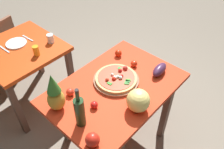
{
  "coord_description": "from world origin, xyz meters",
  "views": [
    {
      "loc": [
        -1.08,
        -0.93,
        2.23
      ],
      "look_at": [
        0.06,
        0.09,
        0.83
      ],
      "focal_mm": 37.37,
      "sensor_mm": 36.0,
      "label": 1
    }
  ],
  "objects_px": {
    "tomato_at_corner": "(94,105)",
    "display_table": "(115,95)",
    "background_table": "(22,58)",
    "pizza_board": "(116,80)",
    "wine_bottle": "(80,112)",
    "bell_pepper": "(93,140)",
    "drinking_glass_juice": "(36,51)",
    "tomato_by_bottle": "(70,92)",
    "dinner_plate": "(16,43)",
    "eggplant": "(160,70)",
    "drinking_glass_water": "(50,38)",
    "pizza": "(116,78)",
    "pineapple_left": "(55,94)",
    "tomato_beside_pepper": "(134,64)",
    "knife_utensil": "(28,38)",
    "fork_utensil": "(4,49)",
    "dining_chair": "(0,46)",
    "tomato_near_board": "(118,53)",
    "melon": "(138,101)"
  },
  "relations": [
    {
      "from": "tomato_at_corner",
      "to": "display_table",
      "type": "bearing_deg",
      "value": 5.62
    },
    {
      "from": "background_table",
      "to": "pizza_board",
      "type": "height_order",
      "value": "pizza_board"
    },
    {
      "from": "wine_bottle",
      "to": "bell_pepper",
      "type": "xyz_separation_m",
      "value": [
        -0.07,
        -0.19,
        -0.09
      ]
    },
    {
      "from": "drinking_glass_juice",
      "to": "tomato_by_bottle",
      "type": "bearing_deg",
      "value": -101.11
    },
    {
      "from": "dinner_plate",
      "to": "eggplant",
      "type": "bearing_deg",
      "value": -65.82
    },
    {
      "from": "drinking_glass_water",
      "to": "drinking_glass_juice",
      "type": "bearing_deg",
      "value": -161.38
    },
    {
      "from": "pizza",
      "to": "pineapple_left",
      "type": "distance_m",
      "value": 0.57
    },
    {
      "from": "pizza_board",
      "to": "tomato_beside_pepper",
      "type": "relative_size",
      "value": 6.38
    },
    {
      "from": "tomato_at_corner",
      "to": "drinking_glass_water",
      "type": "bearing_deg",
      "value": 71.8
    },
    {
      "from": "bell_pepper",
      "to": "tomato_at_corner",
      "type": "distance_m",
      "value": 0.33
    },
    {
      "from": "drinking_glass_water",
      "to": "pizza_board",
      "type": "bearing_deg",
      "value": -89.06
    },
    {
      "from": "wine_bottle",
      "to": "drinking_glass_water",
      "type": "distance_m",
      "value": 1.15
    },
    {
      "from": "pizza_board",
      "to": "knife_utensil",
      "type": "distance_m",
      "value": 1.19
    },
    {
      "from": "display_table",
      "to": "drinking_glass_water",
      "type": "xyz_separation_m",
      "value": [
        0.04,
        0.97,
        0.15
      ]
    },
    {
      "from": "pineapple_left",
      "to": "bell_pepper",
      "type": "relative_size",
      "value": 3.17
    },
    {
      "from": "tomato_at_corner",
      "to": "fork_utensil",
      "type": "distance_m",
      "value": 1.25
    },
    {
      "from": "dining_chair",
      "to": "knife_utensil",
      "type": "relative_size",
      "value": 4.72
    },
    {
      "from": "display_table",
      "to": "fork_utensil",
      "type": "height_order",
      "value": "fork_utensil"
    },
    {
      "from": "pizza_board",
      "to": "wine_bottle",
      "type": "bearing_deg",
      "value": -168.59
    },
    {
      "from": "pineapple_left",
      "to": "dinner_plate",
      "type": "distance_m",
      "value": 1.08
    },
    {
      "from": "tomato_beside_pepper",
      "to": "dinner_plate",
      "type": "distance_m",
      "value": 1.29
    },
    {
      "from": "tomato_beside_pepper",
      "to": "drinking_glass_water",
      "type": "height_order",
      "value": "drinking_glass_water"
    },
    {
      "from": "dining_chair",
      "to": "eggplant",
      "type": "bearing_deg",
      "value": 95.15
    },
    {
      "from": "tomato_near_board",
      "to": "eggplant",
      "type": "bearing_deg",
      "value": -82.82
    },
    {
      "from": "drinking_glass_water",
      "to": "fork_utensil",
      "type": "xyz_separation_m",
      "value": [
        -0.41,
        0.25,
        -0.04
      ]
    },
    {
      "from": "tomato_near_board",
      "to": "pineapple_left",
      "type": "bearing_deg",
      "value": -174.48
    },
    {
      "from": "eggplant",
      "to": "tomato_by_bottle",
      "type": "xyz_separation_m",
      "value": [
        -0.73,
        0.4,
        -0.01
      ]
    },
    {
      "from": "tomato_near_board",
      "to": "drinking_glass_water",
      "type": "bearing_deg",
      "value": 113.26
    },
    {
      "from": "pineapple_left",
      "to": "background_table",
      "type": "bearing_deg",
      "value": 76.41
    },
    {
      "from": "pineapple_left",
      "to": "melon",
      "type": "height_order",
      "value": "pineapple_left"
    },
    {
      "from": "dining_chair",
      "to": "pizza",
      "type": "distance_m",
      "value": 1.79
    },
    {
      "from": "fork_utensil",
      "to": "background_table",
      "type": "bearing_deg",
      "value": -38.34
    },
    {
      "from": "tomato_at_corner",
      "to": "drinking_glass_juice",
      "type": "height_order",
      "value": "drinking_glass_juice"
    },
    {
      "from": "pizza",
      "to": "drinking_glass_water",
      "type": "relative_size",
      "value": 3.91
    },
    {
      "from": "wine_bottle",
      "to": "drinking_glass_water",
      "type": "xyz_separation_m",
      "value": [
        0.5,
        1.03,
        -0.09
      ]
    },
    {
      "from": "tomato_at_corner",
      "to": "pizza",
      "type": "bearing_deg",
      "value": 11.21
    },
    {
      "from": "wine_bottle",
      "to": "drinking_glass_water",
      "type": "height_order",
      "value": "wine_bottle"
    },
    {
      "from": "tomato_at_corner",
      "to": "tomato_beside_pepper",
      "type": "bearing_deg",
      "value": 7.28
    },
    {
      "from": "dining_chair",
      "to": "eggplant",
      "type": "height_order",
      "value": "eggplant"
    },
    {
      "from": "pineapple_left",
      "to": "tomato_at_corner",
      "type": "xyz_separation_m",
      "value": [
        0.2,
        -0.21,
        -0.13
      ]
    },
    {
      "from": "background_table",
      "to": "dining_chair",
      "type": "height_order",
      "value": "dining_chair"
    },
    {
      "from": "pizza",
      "to": "knife_utensil",
      "type": "distance_m",
      "value": 1.19
    },
    {
      "from": "background_table",
      "to": "fork_utensil",
      "type": "distance_m",
      "value": 0.2
    },
    {
      "from": "tomato_at_corner",
      "to": "tomato_near_board",
      "type": "distance_m",
      "value": 0.7
    },
    {
      "from": "dining_chair",
      "to": "wine_bottle",
      "type": "distance_m",
      "value": 1.9
    },
    {
      "from": "display_table",
      "to": "tomato_near_board",
      "type": "bearing_deg",
      "value": 37.36
    },
    {
      "from": "melon",
      "to": "eggplant",
      "type": "relative_size",
      "value": 0.93
    },
    {
      "from": "melon",
      "to": "tomato_beside_pepper",
      "type": "relative_size",
      "value": 2.92
    },
    {
      "from": "background_table",
      "to": "drinking_glass_water",
      "type": "bearing_deg",
      "value": -29.29
    },
    {
      "from": "tomato_near_board",
      "to": "pizza",
      "type": "bearing_deg",
      "value": -141.76
    }
  ]
}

